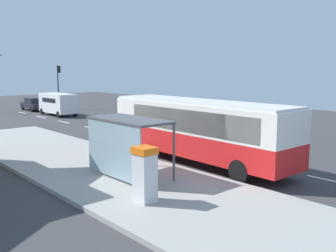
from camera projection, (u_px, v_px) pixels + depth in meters
The scene contains 19 objects.
ground_plane at pixel (89, 129), 30.64m from camera, with size 56.00×92.00×0.04m, color #38383A.
sidewalk_platform at pixel (99, 170), 17.56m from camera, with size 6.20×30.00×0.18m, color #999993.
lane_stripe_seg_0 at pixel (331, 181), 16.08m from camera, with size 0.16×2.20×0.01m, color silver.
lane_stripe_seg_1 at pixel (238, 160), 19.76m from camera, with size 0.16×2.20×0.01m, color silver.
lane_stripe_seg_2 at pixel (174, 146), 23.44m from camera, with size 0.16×2.20×0.01m, color silver.
lane_stripe_seg_3 at pixel (127, 136), 27.12m from camera, with size 0.16×2.20×0.01m, color silver.
lane_stripe_seg_4 at pixel (92, 128), 30.80m from camera, with size 0.16×2.20×0.01m, color silver.
lane_stripe_seg_5 at pixel (64, 122), 34.48m from camera, with size 0.16×2.20×0.01m, color silver.
lane_stripe_seg_6 at pixel (41, 117), 38.16m from camera, with size 0.16×2.20×0.01m, color silver.
lane_stripe_seg_7 at pixel (23, 113), 41.84m from camera, with size 0.16×2.20×0.01m, color silver.
bus at pixel (197, 127), 19.06m from camera, with size 2.81×11.07×3.21m.
white_van at pixel (58, 103), 39.33m from camera, with size 2.06×5.21×2.30m.
sedan_near at pixel (34, 104), 44.30m from camera, with size 2.01×4.48×1.52m.
ticket_machine at pixel (145, 174), 12.88m from camera, with size 0.66×0.76×1.94m.
recycling_bin_blue at pixel (133, 150), 19.11m from camera, with size 0.52×0.52×0.95m, color blue.
recycling_bin_orange at pixel (125, 148), 19.62m from camera, with size 0.52×0.52×0.95m, color orange.
recycling_bin_red at pixel (118, 146), 20.14m from camera, with size 0.52×0.52×0.95m, color red.
traffic_light_near_side at pixel (59, 80), 45.95m from camera, with size 0.49×0.28×5.35m.
bus_shelter at pixel (123, 133), 15.75m from camera, with size 1.80×4.00×2.50m.
Camera 1 is at (-15.39, -12.87, 4.70)m, focal length 39.91 mm.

